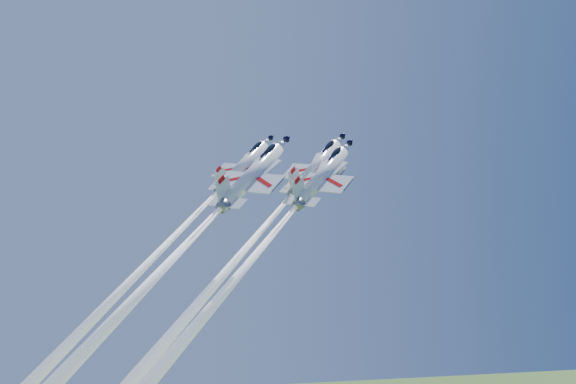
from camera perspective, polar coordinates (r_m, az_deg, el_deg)
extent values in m
cylinder|color=white|center=(102.19, 2.53, 2.26)|extent=(7.99, 8.61, 11.27)
cone|color=white|center=(107.21, 4.55, 4.59)|extent=(3.58, 3.56, 3.30)
cone|color=black|center=(108.42, 4.99, 5.10)|extent=(1.80, 1.79, 1.66)
cone|color=slate|center=(97.84, 0.49, -0.11)|extent=(3.08, 2.99, 2.40)
ellipsoid|color=black|center=(105.05, 3.74, 4.13)|extent=(3.13, 2.77, 2.86)
cube|color=black|center=(103.85, 3.27, 3.76)|extent=(0.99, 0.83, 1.01)
cube|color=white|center=(101.50, 2.21, 1.72)|extent=(9.41, 9.70, 3.84)
cube|color=white|center=(104.65, 2.64, 2.98)|extent=(3.08, 2.63, 2.39)
cube|color=white|center=(103.14, 3.84, 2.90)|extent=(3.08, 2.63, 2.39)
cube|color=white|center=(98.51, 0.82, 0.20)|extent=(5.07, 5.26, 2.00)
cube|color=white|center=(97.80, 0.59, 1.13)|extent=(3.05, 2.81, 4.08)
cube|color=#B70A09|center=(97.28, 0.42, 1.92)|extent=(1.17, 1.00, 1.28)
cube|color=black|center=(102.68, 2.69, 1.81)|extent=(7.10, 5.32, 6.90)
sphere|color=white|center=(97.68, 0.41, -0.20)|extent=(1.23, 1.22, 1.09)
cone|color=white|center=(86.43, -7.18, -8.92)|extent=(20.96, 23.48, 34.87)
cylinder|color=white|center=(103.18, -4.01, 2.33)|extent=(7.41, 7.98, 10.45)
cone|color=white|center=(107.43, -1.88, 4.49)|extent=(3.32, 3.30, 3.06)
cone|color=black|center=(108.45, -1.41, 4.97)|extent=(1.67, 1.66, 1.54)
cone|color=slate|center=(99.54, -6.11, 0.17)|extent=(2.86, 2.78, 2.23)
ellipsoid|color=black|center=(105.59, -2.74, 4.06)|extent=(2.90, 2.57, 2.65)
cube|color=black|center=(104.58, -3.24, 3.72)|extent=(0.92, 0.77, 0.93)
cube|color=white|center=(102.61, -4.33, 1.83)|extent=(8.72, 8.99, 3.56)
cube|color=white|center=(105.43, -3.77, 2.99)|extent=(2.86, 2.44, 2.22)
cube|color=white|center=(103.81, -2.75, 2.93)|extent=(2.86, 2.44, 2.22)
cube|color=white|center=(100.10, -5.78, 0.45)|extent=(4.70, 4.88, 1.86)
cube|color=white|center=(99.50, -6.02, 1.29)|extent=(2.83, 2.61, 3.78)
cube|color=#B70A09|center=(99.05, -6.21, 2.01)|extent=(1.09, 0.93, 1.18)
cube|color=black|center=(103.60, -3.83, 1.92)|extent=(6.58, 4.93, 6.40)
sphere|color=white|center=(99.41, -6.19, 0.08)|extent=(1.14, 1.13, 1.01)
cone|color=white|center=(89.36, -14.73, -8.58)|extent=(21.35, 23.96, 35.78)
cylinder|color=white|center=(97.51, 3.03, 1.44)|extent=(8.16, 8.79, 11.50)
cone|color=white|center=(102.62, 5.16, 3.97)|extent=(3.65, 3.63, 3.37)
cone|color=black|center=(103.85, 5.63, 4.52)|extent=(1.84, 1.83, 1.69)
cone|color=slate|center=(93.11, 0.88, -1.13)|extent=(3.15, 3.06, 2.45)
ellipsoid|color=black|center=(100.41, 4.32, 3.47)|extent=(3.20, 2.83, 2.91)
cube|color=black|center=(99.18, 3.82, 3.07)|extent=(1.01, 0.84, 1.03)
cube|color=white|center=(96.82, 2.70, 0.86)|extent=(9.61, 9.90, 3.92)
cube|color=white|center=(100.00, 3.14, 2.24)|extent=(3.15, 2.68, 2.44)
cube|color=white|center=(98.48, 4.44, 2.14)|extent=(3.15, 2.68, 2.44)
cube|color=white|center=(93.79, 1.22, -0.79)|extent=(5.17, 5.37, 2.05)
cube|color=white|center=(93.04, 0.98, 0.19)|extent=(3.11, 2.87, 4.16)
cube|color=#B70A09|center=(92.48, 0.80, 1.04)|extent=(1.20, 1.03, 1.30)
cube|color=black|center=(98.03, 3.21, 0.97)|extent=(7.25, 5.43, 7.05)
sphere|color=white|center=(92.95, 0.79, -1.23)|extent=(1.26, 1.24, 1.12)
cone|color=white|center=(82.91, -6.28, -9.54)|extent=(19.16, 21.40, 31.54)
cylinder|color=white|center=(94.21, -3.18, 1.53)|extent=(8.59, 9.25, 12.11)
cone|color=white|center=(99.17, -0.56, 4.28)|extent=(3.84, 3.83, 3.54)
cone|color=black|center=(100.39, 0.02, 4.88)|extent=(1.94, 1.93, 1.78)
cone|color=slate|center=(90.04, -5.84, -1.28)|extent=(3.31, 3.22, 2.58)
ellipsoid|color=black|center=(97.01, -1.61, 3.73)|extent=(3.36, 2.98, 3.07)
cube|color=black|center=(95.82, -2.22, 3.30)|extent=(1.07, 0.89, 1.08)
cube|color=white|center=(93.55, -3.59, 0.89)|extent=(10.11, 10.42, 4.13)
cube|color=white|center=(96.80, -2.90, 2.39)|extent=(3.31, 2.82, 2.57)
cube|color=white|center=(94.97, -1.60, 2.29)|extent=(3.31, 2.82, 2.57)
cube|color=white|center=(90.67, -5.41, -0.91)|extent=(5.44, 5.65, 2.15)
cube|color=white|center=(89.94, -5.73, 0.17)|extent=(3.28, 3.02, 4.38)
cube|color=#B70A09|center=(89.39, -5.97, 1.08)|extent=(1.26, 1.08, 1.37)
cube|color=black|center=(94.72, -2.96, 1.01)|extent=(7.63, 5.71, 7.42)
sphere|color=white|center=(89.89, -5.95, -1.39)|extent=(1.32, 1.31, 1.17)
cone|color=white|center=(81.49, -13.91, -9.65)|extent=(18.94, 21.13, 30.99)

